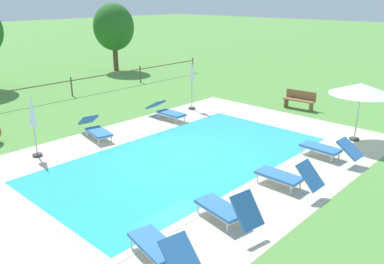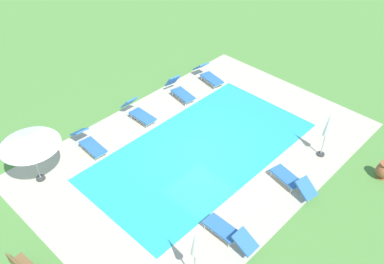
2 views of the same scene
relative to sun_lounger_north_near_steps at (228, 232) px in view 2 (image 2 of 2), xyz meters
The scene contains 14 objects.
ground_plane 4.63m from the sun_lounger_north_near_steps, 125.78° to the right, with size 160.00×160.00×0.00m, color #599342.
pool_deck_paving 4.63m from the sun_lounger_north_near_steps, 125.78° to the right, with size 14.32×9.63×0.01m, color beige.
swimming_pool_water 4.63m from the sun_lounger_north_near_steps, 125.78° to the right, with size 9.91×5.21×0.01m, color #2DB7C6.
pool_coping_rim 4.63m from the sun_lounger_north_near_steps, 125.78° to the right, with size 10.39×5.69×0.01m.
sun_lounger_north_near_steps is the anchor object (origin of this frame).
sun_lounger_north_mid 8.80m from the sun_lounger_north_near_steps, 124.25° to the right, with size 0.91×1.92×1.00m.
sun_lounger_north_far 3.57m from the sun_lounger_north_near_steps, behind, with size 1.00×2.11×0.78m.
sun_lounger_north_end 7.74m from the sun_lounger_north_near_steps, 107.68° to the right, with size 0.62×1.91×0.95m.
sun_lounger_south_near_corner 7.28m from the sun_lounger_north_near_steps, 85.98° to the right, with size 0.71×2.05×0.82m.
sun_lounger_south_mid 10.10m from the sun_lounger_north_near_steps, 134.21° to the right, with size 0.98×2.05×0.88m.
patio_umbrella_open_foreground 7.93m from the sun_lounger_north_near_steps, 67.87° to the right, with size 2.27×2.27×2.22m.
patio_umbrella_closed_row_west 6.10m from the sun_lounger_north_near_steps, behind, with size 0.32×0.32×2.25m.
patio_umbrella_closed_row_mid_west 2.34m from the sun_lounger_north_near_steps, ahead, with size 0.32×0.32×2.45m.
terracotta_urn_near_fence 6.92m from the sun_lounger_north_near_steps, 158.81° to the left, with size 0.58×0.58×0.78m.
Camera 2 is at (10.04, 9.09, 11.98)m, focal length 39.61 mm.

